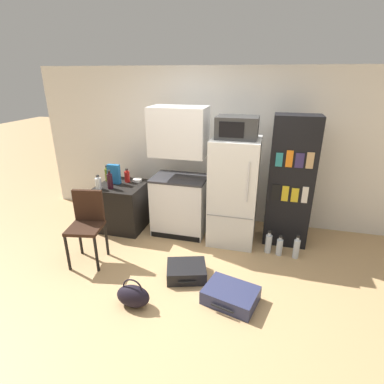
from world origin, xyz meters
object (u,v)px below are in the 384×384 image
(microwave, at_px, (237,127))
(bottle_olive_oil, at_px, (107,175))
(cereal_box, at_px, (114,174))
(water_bottle_middle, at_px, (279,247))
(bottle_clear_short, at_px, (98,183))
(suitcase_large_flat, at_px, (186,271))
(suitcase_small_flat, at_px, (231,295))
(water_bottle_front, at_px, (296,248))
(handbag, at_px, (133,296))
(bowl, at_px, (137,180))
(bookshelf, at_px, (290,183))
(chair, at_px, (87,220))
(bottle_amber_beer, at_px, (111,174))
(bottle_ketchup_red, at_px, (127,176))
(refrigerator, at_px, (234,192))
(water_bottle_back, at_px, (268,243))
(side_table, at_px, (123,206))
(kitchen_hutch, at_px, (180,178))
(bottle_wine_dark, at_px, (110,181))

(microwave, bearing_deg, bottle_olive_oil, 177.98)
(cereal_box, relative_size, water_bottle_middle, 1.03)
(bottle_clear_short, bearing_deg, suitcase_large_flat, -25.96)
(suitcase_small_flat, bearing_deg, water_bottle_front, 69.78)
(handbag, bearing_deg, bottle_clear_short, 129.87)
(bowl, xyz_separation_m, suitcase_small_flat, (1.71, -1.49, -0.65))
(bookshelf, bearing_deg, microwave, -169.50)
(bottle_olive_oil, distance_m, bowl, 0.48)
(chair, bearing_deg, handbag, -46.73)
(bottle_amber_beer, relative_size, bottle_ketchup_red, 0.84)
(cereal_box, relative_size, handbag, 0.83)
(refrigerator, distance_m, suitcase_large_flat, 1.30)
(refrigerator, height_order, bottle_amber_beer, refrigerator)
(bottle_clear_short, distance_m, water_bottle_middle, 2.71)
(bookshelf, distance_m, water_bottle_back, 0.88)
(refrigerator, distance_m, handbag, 1.93)
(side_table, bearing_deg, suitcase_large_flat, -37.29)
(microwave, xyz_separation_m, water_bottle_front, (0.90, -0.28, -1.50))
(handbag, bearing_deg, bottle_olive_oil, 124.85)
(bottle_ketchup_red, height_order, water_bottle_middle, bottle_ketchup_red)
(side_table, height_order, microwave, microwave)
(bookshelf, bearing_deg, kitchen_hutch, -176.49)
(bottle_clear_short, bearing_deg, bowl, 48.40)
(bottle_olive_oil, bearing_deg, suitcase_large_flat, -34.56)
(bottle_wine_dark, relative_size, chair, 0.30)
(water_bottle_front, bearing_deg, bottle_amber_beer, 170.40)
(side_table, distance_m, chair, 0.96)
(bookshelf, bearing_deg, chair, -155.78)
(side_table, relative_size, microwave, 1.32)
(refrigerator, relative_size, suitcase_small_flat, 2.37)
(refrigerator, xyz_separation_m, water_bottle_middle, (0.68, -0.26, -0.63))
(bookshelf, distance_m, bottle_ketchup_red, 2.43)
(microwave, distance_m, handbag, 2.38)
(chair, height_order, water_bottle_back, chair)
(side_table, distance_m, water_bottle_middle, 2.42)
(cereal_box, relative_size, water_bottle_front, 0.89)
(kitchen_hutch, relative_size, bottle_olive_oil, 7.45)
(refrigerator, height_order, bowl, refrigerator)
(refrigerator, xyz_separation_m, chair, (-1.72, -0.97, -0.18))
(bottle_clear_short, height_order, suitcase_small_flat, bottle_clear_short)
(bottle_amber_beer, bearing_deg, refrigerator, -6.09)
(kitchen_hutch, relative_size, bowl, 13.48)
(microwave, xyz_separation_m, chair, (-1.72, -0.97, -1.08))
(bottle_clear_short, bearing_deg, cereal_box, 69.03)
(cereal_box, height_order, chair, cereal_box)
(bottle_wine_dark, height_order, bowl, bottle_wine_dark)
(bottle_olive_oil, relative_size, water_bottle_middle, 0.86)
(refrigerator, bearing_deg, bottle_amber_beer, 173.91)
(bottle_clear_short, height_order, water_bottle_middle, bottle_clear_short)
(chair, height_order, water_bottle_front, chair)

